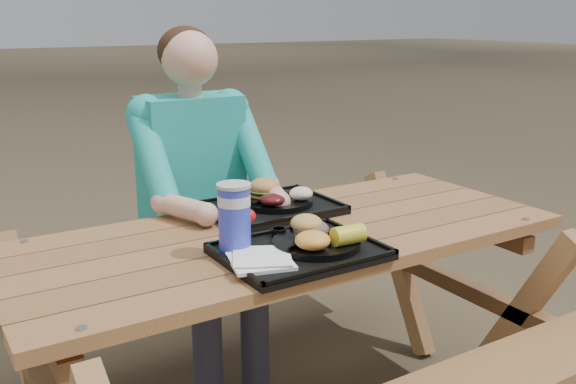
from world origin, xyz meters
TOP-DOWN VIEW (x-y plane):
  - picnic_table at (0.00, 0.00)m, footprint 1.80×1.49m
  - tray_near at (-0.09, -0.21)m, footprint 0.45×0.35m
  - tray_far at (0.06, 0.21)m, footprint 0.45×0.35m
  - plate_near at (-0.04, -0.22)m, footprint 0.26×0.26m
  - plate_far at (0.09, 0.22)m, footprint 0.26×0.26m
  - napkin_stack at (-0.24, -0.24)m, footprint 0.20×0.20m
  - soda_cup at (-0.25, -0.12)m, footprint 0.09×0.09m
  - condiment_bbq at (-0.09, -0.09)m, footprint 0.05×0.05m
  - condiment_mustard at (-0.03, -0.10)m, footprint 0.05×0.05m
  - sandwich at (-0.03, -0.18)m, footprint 0.10×0.10m
  - mac_cheese at (-0.09, -0.27)m, footprint 0.10×0.10m
  - corn_cob at (0.02, -0.29)m, footprint 0.10×0.10m
  - cutlery_far at (-0.10, 0.23)m, footprint 0.03×0.15m
  - burger at (0.07, 0.27)m, footprint 0.11×0.11m
  - baked_beans at (0.04, 0.16)m, footprint 0.09×0.09m
  - potato_salad at (0.16, 0.16)m, footprint 0.08×0.08m
  - diner at (-0.07, 0.59)m, footprint 0.48×0.84m

SIDE VIEW (x-z plane):
  - picnic_table at x=0.00m, z-range 0.00..0.75m
  - diner at x=-0.07m, z-range 0.00..1.28m
  - tray_near at x=-0.09m, z-range 0.75..0.77m
  - tray_far at x=0.06m, z-range 0.75..0.77m
  - cutlery_far at x=-0.10m, z-range 0.77..0.78m
  - napkin_stack at x=-0.24m, z-range 0.77..0.79m
  - plate_near at x=-0.04m, z-range 0.77..0.79m
  - plate_far at x=0.09m, z-range 0.77..0.79m
  - condiment_bbq at x=-0.09m, z-range 0.77..0.80m
  - condiment_mustard at x=-0.03m, z-range 0.77..0.80m
  - baked_beans at x=0.04m, z-range 0.79..0.83m
  - potato_salad at x=0.16m, z-range 0.79..0.84m
  - mac_cheese at x=-0.09m, z-range 0.79..0.84m
  - corn_cob at x=0.02m, z-range 0.79..0.85m
  - burger at x=0.07m, z-range 0.79..0.89m
  - sandwich at x=-0.03m, z-range 0.79..0.89m
  - soda_cup at x=-0.25m, z-range 0.77..0.96m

